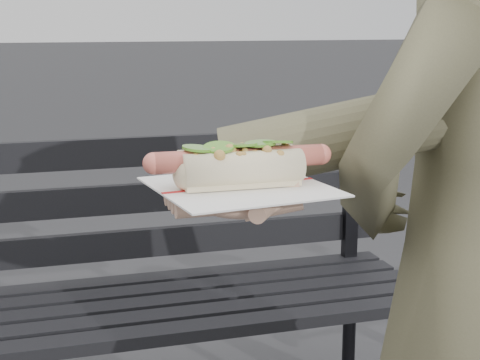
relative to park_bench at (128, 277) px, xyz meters
name	(u,v)px	position (x,y,z in m)	size (l,w,h in m)	color
park_bench	(128,277)	(0.00, 0.00, 0.00)	(1.50, 0.44, 0.88)	black
person	(475,293)	(0.40, -0.93, 0.26)	(0.57, 0.37, 1.56)	brown
held_hotdog	(367,136)	(0.19, -0.97, 0.51)	(0.63, 0.31, 0.20)	brown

